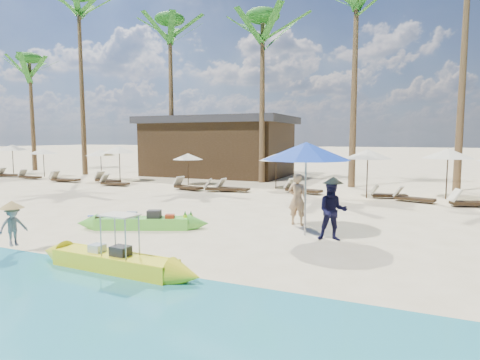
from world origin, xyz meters
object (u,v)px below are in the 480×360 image
at_px(yellow_canoe, 114,261).
at_px(tourist, 297,199).
at_px(green_canoe, 143,222).
at_px(blue_umbrella, 306,151).

bearing_deg(yellow_canoe, tourist, 70.55).
distance_m(green_canoe, blue_umbrella, 5.37).
bearing_deg(tourist, blue_umbrella, 115.63).
relative_size(green_canoe, blue_umbrella, 1.61).
bearing_deg(green_canoe, tourist, 6.90).
distance_m(tourist, blue_umbrella, 2.08).
xyz_separation_m(yellow_canoe, tourist, (2.34, 5.85, 0.63)).
bearing_deg(blue_umbrella, tourist, 114.49).
height_order(green_canoe, tourist, tourist).
xyz_separation_m(yellow_canoe, blue_umbrella, (2.91, 4.61, 2.20)).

